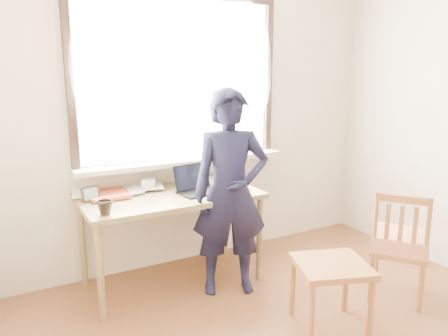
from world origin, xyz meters
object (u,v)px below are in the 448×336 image
laptop (196,186)px  mug_dark (105,207)px  side_chair (400,243)px  desk (171,204)px  person (230,193)px  work_chair (331,273)px  mug_white (148,184)px

laptop → mug_dark: size_ratio=3.31×
side_chair → desk: bearing=142.2°
desk → person: size_ratio=0.88×
work_chair → side_chair: bearing=3.7°
work_chair → side_chair: side_chair is taller
side_chair → work_chair: bearing=-176.3°
laptop → mug_dark: (-0.77, -0.20, -0.00)m
mug_dark → side_chair: side_chair is taller
side_chair → laptop: bearing=138.6°
mug_white → mug_dark: size_ratio=1.13×
laptop → mug_white: size_ratio=2.94×
laptop → mug_white: bearing=140.5°
laptop → side_chair: bearing=-41.4°
laptop → person: person is taller
mug_dark → work_chair: bearing=-35.3°
mug_dark → desk: bearing=22.2°
desk → person: (0.35, -0.33, 0.12)m
work_chair → desk: bearing=121.0°
desk → person: 0.49m
laptop → work_chair: (0.46, -1.07, -0.40)m
laptop → work_chair: bearing=-66.8°
desk → laptop: bearing=-9.5°
desk → laptop: 0.24m
mug_white → work_chair: mug_white is taller
desk → laptop: size_ratio=3.96×
mug_white → mug_dark: mug_dark is taller
desk → side_chair: size_ratio=1.62×
person → mug_dark: bearing=-166.3°
desk → side_chair: bearing=-37.8°
laptop → side_chair: 1.59m
mug_dark → laptop: bearing=14.4°
desk → work_chair: (0.66, -1.11, -0.27)m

